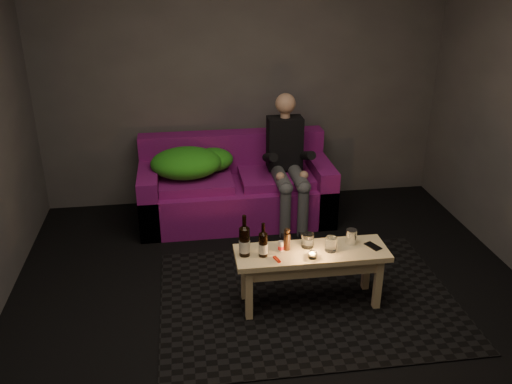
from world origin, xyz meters
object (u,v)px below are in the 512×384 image
person (287,159)px  steel_cup (351,236)px  coffee_table (311,260)px  sofa (235,189)px  beer_bottle_b (263,244)px  beer_bottle_a (244,241)px

person → steel_cup: person is taller
person → coffee_table: bearing=-94.2°
sofa → steel_cup: size_ratio=16.83×
sofa → beer_bottle_b: (0.02, -1.56, 0.26)m
person → beer_bottle_a: (-0.58, -1.38, -0.07)m
sofa → person: (0.48, -0.15, 0.35)m
sofa → beer_bottle_b: size_ratio=7.14×
sofa → beer_bottle_b: sofa is taller
person → steel_cup: (0.21, -1.33, -0.13)m
coffee_table → steel_cup: size_ratio=10.18×
person → beer_bottle_b: size_ratio=4.76×
beer_bottle_a → beer_bottle_b: 0.13m
coffee_table → beer_bottle_b: 0.39m
beer_bottle_b → person: bearing=72.1°
sofa → steel_cup: 1.64m
steel_cup → beer_bottle_b: bearing=-172.6°
person → coffee_table: size_ratio=1.10×
beer_bottle_a → steel_cup: beer_bottle_a is taller
coffee_table → person: bearing=85.8°
coffee_table → beer_bottle_b: size_ratio=4.32×
sofa → person: size_ratio=1.50×
sofa → steel_cup: (0.68, -1.47, 0.22)m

